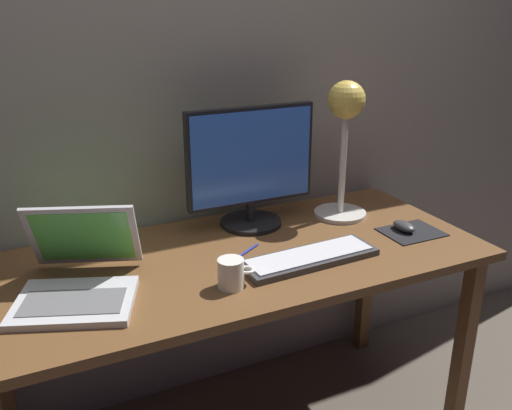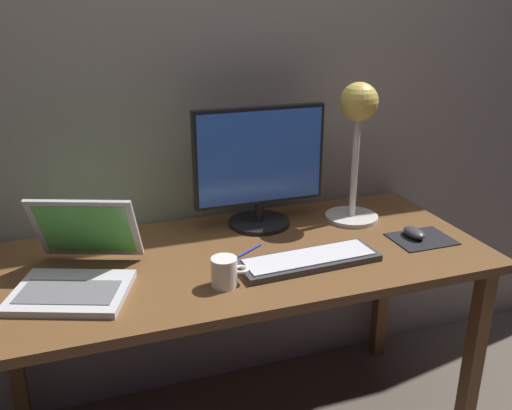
{
  "view_description": "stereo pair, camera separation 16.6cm",
  "coord_description": "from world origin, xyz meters",
  "px_view_note": "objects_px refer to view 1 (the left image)",
  "views": [
    {
      "loc": [
        -0.62,
        -1.46,
        1.51
      ],
      "look_at": [
        0.04,
        -0.05,
        0.92
      ],
      "focal_mm": 38.72,
      "sensor_mm": 36.0,
      "label": 1
    },
    {
      "loc": [
        -0.47,
        -1.52,
        1.51
      ],
      "look_at": [
        0.04,
        -0.05,
        0.92
      ],
      "focal_mm": 38.72,
      "sensor_mm": 36.0,
      "label": 2
    }
  ],
  "objects_px": {
    "laptop": "(79,270)",
    "pen": "(246,252)",
    "monitor": "(251,165)",
    "coffee_mug": "(232,273)",
    "mouse": "(404,226)",
    "keyboard_main": "(309,257)",
    "desk_lamp": "(345,125)"
  },
  "relations": [
    {
      "from": "laptop",
      "to": "pen",
      "type": "height_order",
      "value": "laptop"
    },
    {
      "from": "monitor",
      "to": "pen",
      "type": "xyz_separation_m",
      "value": [
        -0.11,
        -0.21,
        -0.22
      ]
    },
    {
      "from": "coffee_mug",
      "to": "laptop",
      "type": "bearing_deg",
      "value": 157.47
    },
    {
      "from": "pen",
      "to": "mouse",
      "type": "bearing_deg",
      "value": -7.62
    },
    {
      "from": "keyboard_main",
      "to": "laptop",
      "type": "bearing_deg",
      "value": 170.5
    },
    {
      "from": "monitor",
      "to": "mouse",
      "type": "height_order",
      "value": "monitor"
    },
    {
      "from": "laptop",
      "to": "mouse",
      "type": "bearing_deg",
      "value": -2.8
    },
    {
      "from": "desk_lamp",
      "to": "coffee_mug",
      "type": "distance_m",
      "value": 0.73
    },
    {
      "from": "keyboard_main",
      "to": "mouse",
      "type": "xyz_separation_m",
      "value": [
        0.42,
        0.06,
        0.01
      ]
    },
    {
      "from": "desk_lamp",
      "to": "monitor",
      "type": "bearing_deg",
      "value": 169.73
    },
    {
      "from": "desk_lamp",
      "to": "pen",
      "type": "height_order",
      "value": "desk_lamp"
    },
    {
      "from": "keyboard_main",
      "to": "desk_lamp",
      "type": "bearing_deg",
      "value": 43.39
    },
    {
      "from": "laptop",
      "to": "coffee_mug",
      "type": "relative_size",
      "value": 3.97
    },
    {
      "from": "laptop",
      "to": "desk_lamp",
      "type": "xyz_separation_m",
      "value": [
        0.97,
        0.17,
        0.28
      ]
    },
    {
      "from": "coffee_mug",
      "to": "desk_lamp",
      "type": "bearing_deg",
      "value": 29.72
    },
    {
      "from": "monitor",
      "to": "laptop",
      "type": "distance_m",
      "value": 0.69
    },
    {
      "from": "monitor",
      "to": "desk_lamp",
      "type": "distance_m",
      "value": 0.37
    },
    {
      "from": "mouse",
      "to": "coffee_mug",
      "type": "distance_m",
      "value": 0.71
    },
    {
      "from": "keyboard_main",
      "to": "pen",
      "type": "bearing_deg",
      "value": 138.85
    },
    {
      "from": "monitor",
      "to": "laptop",
      "type": "bearing_deg",
      "value": -159.67
    },
    {
      "from": "desk_lamp",
      "to": "pen",
      "type": "xyz_separation_m",
      "value": [
        -0.45,
        -0.15,
        -0.34
      ]
    },
    {
      "from": "laptop",
      "to": "pen",
      "type": "bearing_deg",
      "value": 2.59
    },
    {
      "from": "desk_lamp",
      "to": "mouse",
      "type": "bearing_deg",
      "value": -62.62
    },
    {
      "from": "pen",
      "to": "laptop",
      "type": "bearing_deg",
      "value": -177.41
    },
    {
      "from": "mouse",
      "to": "coffee_mug",
      "type": "bearing_deg",
      "value": -171.24
    },
    {
      "from": "desk_lamp",
      "to": "mouse",
      "type": "height_order",
      "value": "desk_lamp"
    },
    {
      "from": "mouse",
      "to": "laptop",
      "type": "bearing_deg",
      "value": 177.2
    },
    {
      "from": "monitor",
      "to": "coffee_mug",
      "type": "height_order",
      "value": "monitor"
    },
    {
      "from": "pen",
      "to": "monitor",
      "type": "bearing_deg",
      "value": 61.36
    },
    {
      "from": "monitor",
      "to": "coffee_mug",
      "type": "relative_size",
      "value": 4.26
    },
    {
      "from": "monitor",
      "to": "keyboard_main",
      "type": "height_order",
      "value": "monitor"
    },
    {
      "from": "desk_lamp",
      "to": "coffee_mug",
      "type": "bearing_deg",
      "value": -150.28
    }
  ]
}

